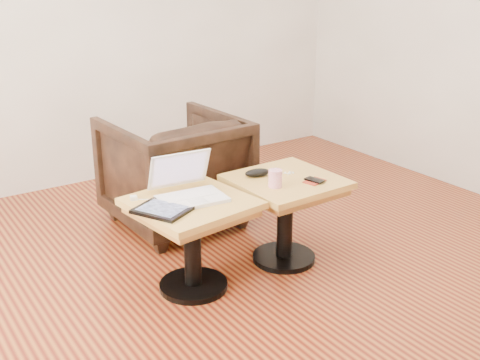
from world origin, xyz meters
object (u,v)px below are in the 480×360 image
side_table_right (285,199)px  armchair (174,171)px  laptop (188,189)px  side_table_left (192,223)px  striped_cup (275,178)px

side_table_right → armchair: bearing=106.5°
laptop → armchair: armchair is taller
side_table_left → side_table_right: same height
side_table_left → armchair: (0.35, 0.85, -0.02)m
laptop → armchair: bearing=72.3°
side_table_right → laptop: size_ratio=1.62×
side_table_right → armchair: 0.91m
striped_cup → armchair: bearing=99.0°
striped_cup → armchair: armchair is taller
side_table_left → side_table_right: bearing=-8.8°
side_table_left → laptop: laptop is taller
side_table_right → laptop: bearing=172.6°
laptop → striped_cup: laptop is taller
laptop → side_table_left: bearing=-96.1°
armchair → laptop: bearing=64.5°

